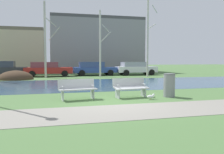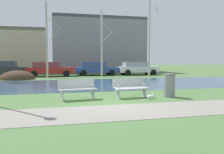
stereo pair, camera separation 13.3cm
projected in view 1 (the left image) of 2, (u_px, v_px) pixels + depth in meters
The scene contains 16 objects.
ground_plane at pixel (80, 81), 19.08m from camera, with size 120.00×120.00×0.00m, color #4C703D.
paved_path_strip at pixel (124, 111), 7.87m from camera, with size 60.00×2.37×0.01m, color gray.
river_band at pixel (85, 84), 16.69m from camera, with size 80.00×8.31×0.01m, color #33516B.
soil_mound at pixel (16, 79), 20.80m from camera, with size 2.98×2.59×1.58m, color #423021.
bench_left at pixel (77, 89), 10.24m from camera, with size 1.66×0.77×0.87m.
bench_right at pixel (130, 87), 10.85m from camera, with size 1.66×0.77×0.87m.
trash_bin at pixel (169, 85), 10.98m from camera, with size 0.55×0.55×1.07m.
seagull at pixel (151, 96), 10.30m from camera, with size 0.40×0.15×0.25m.
birch_left at pixel (45, 39), 22.57m from camera, with size 1.53×2.46×7.18m.
birch_center_left at pixel (100, 43), 23.72m from camera, with size 1.19×2.00×6.59m.
birch_center at pixel (148, 33), 23.97m from camera, with size 1.09×1.84×8.68m.
parked_van_nearest_dark at pixel (5, 69), 23.72m from camera, with size 4.12×2.04×1.59m.
parked_sedan_second_red at pixel (47, 69), 24.53m from camera, with size 4.77×1.96×1.48m.
parked_hatch_third_blue at pixel (94, 68), 26.26m from camera, with size 4.67×2.00×1.48m.
parked_wagon_fourth_white at pixel (135, 68), 26.99m from camera, with size 4.50×2.05×1.46m.
building_grey_warehouse at pixel (95, 46), 34.19m from camera, with size 12.47×6.95×7.46m.
Camera 1 is at (-2.37, -9.03, 1.70)m, focal length 38.40 mm.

